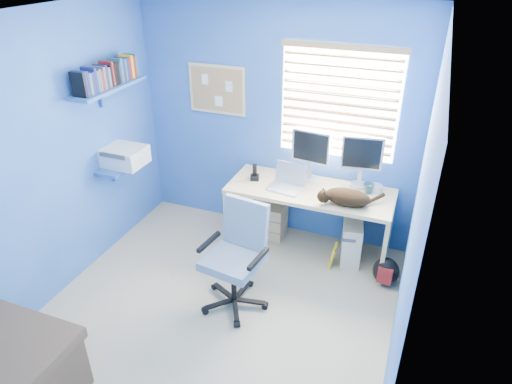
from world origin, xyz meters
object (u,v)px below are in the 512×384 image
at_px(laptop, 285,179).
at_px(office_chair, 236,269).
at_px(cat, 347,197).
at_px(desk, 308,221).
at_px(tower_pc, 351,239).

xyz_separation_m(laptop, office_chair, (-0.14, -0.92, -0.48)).
xyz_separation_m(cat, office_chair, (-0.78, -0.84, -0.45)).
height_order(desk, cat, cat).
distance_m(desk, laptop, 0.54).
distance_m(desk, cat, 0.62).
height_order(desk, laptop, laptop).
bearing_deg(cat, laptop, 150.21).
bearing_deg(tower_pc, laptop, 179.20).
xyz_separation_m(tower_pc, office_chair, (-0.84, -1.04, 0.14)).
xyz_separation_m(desk, office_chair, (-0.38, -1.00, -0.00)).
bearing_deg(laptop, cat, 0.97).
xyz_separation_m(desk, laptop, (-0.24, -0.08, 0.48)).
relative_size(desk, office_chair, 1.69).
distance_m(laptop, tower_pc, 0.94).
bearing_deg(desk, cat, -22.22).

